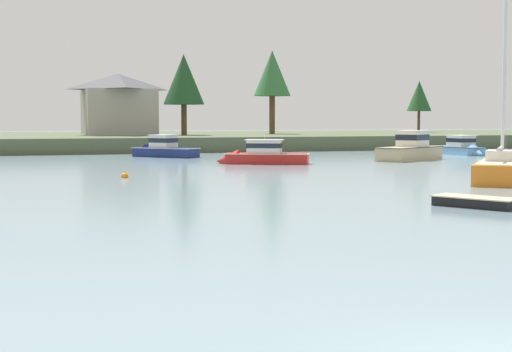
{
  "coord_description": "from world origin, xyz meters",
  "views": [
    {
      "loc": [
        -6.67,
        -8.46,
        3.48
      ],
      "look_at": [
        4.09,
        24.17,
        0.89
      ],
      "focal_mm": 52.54,
      "sensor_mm": 36.0,
      "label": 1
    }
  ],
  "objects_px": {
    "cruiser_navy": "(160,152)",
    "sailboat_orange": "(501,175)",
    "dinghy_black": "(476,204)",
    "cruiser_red": "(258,158)",
    "cruiser_skyblue": "(462,150)",
    "cruiser_sand": "(414,153)",
    "mooring_buoy_orange": "(125,176)"
  },
  "relations": [
    {
      "from": "cruiser_red",
      "to": "sailboat_orange",
      "type": "distance_m",
      "value": 21.27
    },
    {
      "from": "dinghy_black",
      "to": "mooring_buoy_orange",
      "type": "xyz_separation_m",
      "value": [
        -11.07,
        19.51,
        -0.06
      ]
    },
    {
      "from": "cruiser_sand",
      "to": "sailboat_orange",
      "type": "height_order",
      "value": "sailboat_orange"
    },
    {
      "from": "sailboat_orange",
      "to": "cruiser_navy",
      "type": "bearing_deg",
      "value": 112.16
    },
    {
      "from": "cruiser_red",
      "to": "dinghy_black",
      "type": "bearing_deg",
      "value": -91.94
    },
    {
      "from": "cruiser_red",
      "to": "mooring_buoy_orange",
      "type": "xyz_separation_m",
      "value": [
        -12.11,
        -11.02,
        -0.38
      ]
    },
    {
      "from": "dinghy_black",
      "to": "sailboat_orange",
      "type": "distance_m",
      "value": 14.24
    },
    {
      "from": "cruiser_skyblue",
      "to": "cruiser_red",
      "type": "distance_m",
      "value": 25.14
    },
    {
      "from": "dinghy_black",
      "to": "cruiser_skyblue",
      "type": "relative_size",
      "value": 0.48
    },
    {
      "from": "cruiser_sand",
      "to": "cruiser_skyblue",
      "type": "distance_m",
      "value": 11.26
    },
    {
      "from": "cruiser_navy",
      "to": "cruiser_red",
      "type": "xyz_separation_m",
      "value": [
        5.29,
        -13.36,
        0.0
      ]
    },
    {
      "from": "sailboat_orange",
      "to": "cruiser_skyblue",
      "type": "bearing_deg",
      "value": 60.24
    },
    {
      "from": "cruiser_sand",
      "to": "cruiser_skyblue",
      "type": "xyz_separation_m",
      "value": [
        9.18,
        6.52,
        -0.09
      ]
    },
    {
      "from": "cruiser_navy",
      "to": "cruiser_skyblue",
      "type": "height_order",
      "value": "cruiser_navy"
    },
    {
      "from": "cruiser_red",
      "to": "sailboat_orange",
      "type": "bearing_deg",
      "value": -67.46
    },
    {
      "from": "cruiser_skyblue",
      "to": "cruiser_red",
      "type": "xyz_separation_m",
      "value": [
        -23.88,
        -7.86,
        0.01
      ]
    },
    {
      "from": "dinghy_black",
      "to": "sailboat_orange",
      "type": "relative_size",
      "value": 0.28
    },
    {
      "from": "dinghy_black",
      "to": "mooring_buoy_orange",
      "type": "height_order",
      "value": "dinghy_black"
    },
    {
      "from": "cruiser_sand",
      "to": "cruiser_skyblue",
      "type": "relative_size",
      "value": 1.15
    },
    {
      "from": "cruiser_skyblue",
      "to": "cruiser_sand",
      "type": "bearing_deg",
      "value": -144.63
    },
    {
      "from": "cruiser_skyblue",
      "to": "sailboat_orange",
      "type": "bearing_deg",
      "value": -119.76
    },
    {
      "from": "cruiser_navy",
      "to": "cruiser_sand",
      "type": "distance_m",
      "value": 23.32
    },
    {
      "from": "dinghy_black",
      "to": "cruiser_red",
      "type": "relative_size",
      "value": 0.48
    },
    {
      "from": "cruiser_red",
      "to": "mooring_buoy_orange",
      "type": "height_order",
      "value": "cruiser_red"
    },
    {
      "from": "cruiser_navy",
      "to": "cruiser_sand",
      "type": "height_order",
      "value": "cruiser_sand"
    },
    {
      "from": "cruiser_navy",
      "to": "sailboat_orange",
      "type": "xyz_separation_m",
      "value": [
        13.44,
        -33.01,
        -0.15
      ]
    },
    {
      "from": "cruiser_skyblue",
      "to": "sailboat_orange",
      "type": "xyz_separation_m",
      "value": [
        -15.73,
        -27.51,
        -0.15
      ]
    },
    {
      "from": "dinghy_black",
      "to": "cruiser_red",
      "type": "xyz_separation_m",
      "value": [
        1.03,
        30.53,
        0.31
      ]
    },
    {
      "from": "cruiser_navy",
      "to": "cruiser_red",
      "type": "relative_size",
      "value": 0.92
    },
    {
      "from": "dinghy_black",
      "to": "sailboat_orange",
      "type": "bearing_deg",
      "value": 49.83
    },
    {
      "from": "cruiser_navy",
      "to": "sailboat_orange",
      "type": "relative_size",
      "value": 0.54
    },
    {
      "from": "dinghy_black",
      "to": "cruiser_sand",
      "type": "xyz_separation_m",
      "value": [
        15.74,
        31.88,
        0.4
      ]
    }
  ]
}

